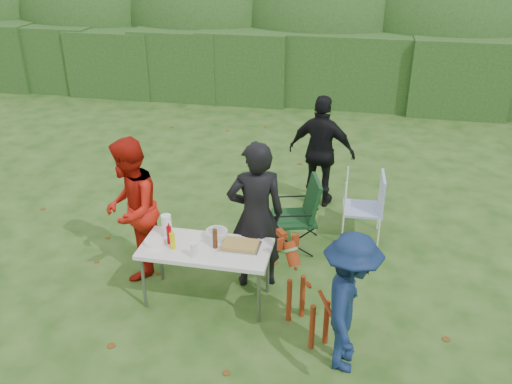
% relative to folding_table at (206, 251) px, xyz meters
% --- Properties ---
extents(ground, '(80.00, 80.00, 0.00)m').
position_rel_folding_table_xyz_m(ground, '(0.35, 0.21, -0.69)').
color(ground, '#1E4211').
extents(hedge_row, '(22.00, 1.40, 1.70)m').
position_rel_folding_table_xyz_m(hedge_row, '(0.35, 8.21, 0.16)').
color(hedge_row, '#23471C').
rests_on(hedge_row, ground).
extents(shrub_backdrop, '(20.00, 2.60, 3.20)m').
position_rel_folding_table_xyz_m(shrub_backdrop, '(0.35, 9.81, 0.91)').
color(shrub_backdrop, '#3D6628').
rests_on(shrub_backdrop, ground).
extents(folding_table, '(1.50, 0.70, 0.74)m').
position_rel_folding_table_xyz_m(folding_table, '(0.00, 0.00, 0.00)').
color(folding_table, silver).
rests_on(folding_table, ground).
extents(person_cook, '(0.80, 0.66, 1.90)m').
position_rel_folding_table_xyz_m(person_cook, '(0.49, 0.47, 0.26)').
color(person_cook, black).
rests_on(person_cook, ground).
extents(person_red_jacket, '(0.86, 1.01, 1.83)m').
position_rel_folding_table_xyz_m(person_red_jacket, '(-1.06, 0.39, 0.23)').
color(person_red_jacket, '#AF160C').
rests_on(person_red_jacket, ground).
extents(person_black_puffy, '(1.11, 0.63, 1.79)m').
position_rel_folding_table_xyz_m(person_black_puffy, '(1.07, 2.77, 0.21)').
color(person_black_puffy, black).
rests_on(person_black_puffy, ground).
extents(child, '(0.57, 0.99, 1.52)m').
position_rel_folding_table_xyz_m(child, '(1.67, -0.74, 0.07)').
color(child, '#0F2145').
rests_on(child, ground).
extents(dog, '(0.92, 1.04, 0.95)m').
position_rel_folding_table_xyz_m(dog, '(1.23, -0.33, -0.21)').
color(dog, maroon).
rests_on(dog, ground).
extents(camping_chair, '(0.81, 0.81, 1.04)m').
position_rel_folding_table_xyz_m(camping_chair, '(0.84, 1.37, -0.16)').
color(camping_chair, '#123719').
rests_on(camping_chair, ground).
extents(lawn_chair, '(0.62, 0.62, 0.99)m').
position_rel_folding_table_xyz_m(lawn_chair, '(1.75, 1.85, -0.19)').
color(lawn_chair, '#4465C2').
rests_on(lawn_chair, ground).
extents(food_tray, '(0.45, 0.30, 0.02)m').
position_rel_folding_table_xyz_m(food_tray, '(0.39, 0.07, 0.06)').
color(food_tray, '#B7B7BA').
rests_on(food_tray, folding_table).
extents(focaccia_bread, '(0.40, 0.26, 0.04)m').
position_rel_folding_table_xyz_m(focaccia_bread, '(0.39, 0.07, 0.09)').
color(focaccia_bread, '#AC8C40').
rests_on(focaccia_bread, food_tray).
extents(mustard_bottle, '(0.06, 0.06, 0.20)m').
position_rel_folding_table_xyz_m(mustard_bottle, '(-0.36, -0.10, 0.15)').
color(mustard_bottle, '#D2CF00').
rests_on(mustard_bottle, folding_table).
extents(ketchup_bottle, '(0.06, 0.06, 0.22)m').
position_rel_folding_table_xyz_m(ketchup_bottle, '(-0.43, -0.00, 0.16)').
color(ketchup_bottle, '#A70009').
rests_on(ketchup_bottle, folding_table).
extents(beer_bottle, '(0.06, 0.06, 0.24)m').
position_rel_folding_table_xyz_m(beer_bottle, '(0.11, 0.01, 0.17)').
color(beer_bottle, '#47230F').
rests_on(beer_bottle, folding_table).
extents(paper_towel_roll, '(0.12, 0.12, 0.26)m').
position_rel_folding_table_xyz_m(paper_towel_roll, '(-0.53, 0.18, 0.18)').
color(paper_towel_roll, white).
rests_on(paper_towel_roll, folding_table).
extents(cup_stack, '(0.08, 0.08, 0.18)m').
position_rel_folding_table_xyz_m(cup_stack, '(-0.07, -0.22, 0.14)').
color(cup_stack, white).
rests_on(cup_stack, folding_table).
extents(pasta_bowl, '(0.26, 0.26, 0.10)m').
position_rel_folding_table_xyz_m(pasta_bowl, '(0.07, 0.22, 0.10)').
color(pasta_bowl, silver).
rests_on(pasta_bowl, folding_table).
extents(plate_stack, '(0.24, 0.24, 0.05)m').
position_rel_folding_table_xyz_m(plate_stack, '(-0.60, -0.05, 0.08)').
color(plate_stack, white).
rests_on(plate_stack, folding_table).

